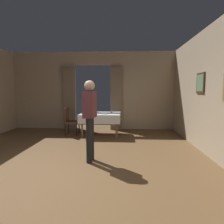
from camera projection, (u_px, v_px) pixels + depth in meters
ground at (59, 171)px, 3.64m from camera, size 10.08×10.08×0.00m
wall_back at (93, 91)px, 7.63m from camera, size 6.40×0.27×3.00m
dining_table_mid at (101, 116)px, 6.58m from camera, size 1.34×1.05×0.75m
chair_mid_left at (70, 120)px, 6.64m from camera, size 0.44×0.44×0.93m
glass_mid_a at (111, 112)px, 6.57m from camera, size 0.07×0.07×0.09m
plate_mid_b at (105, 114)px, 6.31m from camera, size 0.21×0.21×0.01m
person_waiter_by_doorway at (90, 114)px, 4.07m from camera, size 0.25×0.38×1.72m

